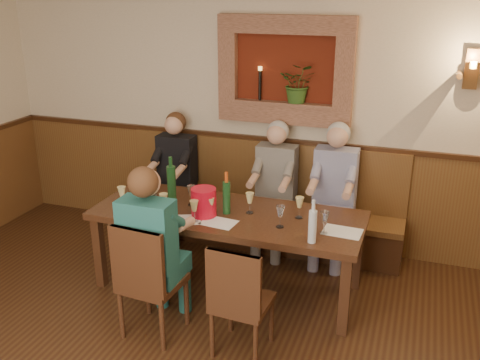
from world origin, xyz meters
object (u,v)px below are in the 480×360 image
(person_bench_left, at_px, (174,187))
(wine_bottle_green_a, at_px, (227,197))
(dining_table, at_px, (228,220))
(bench, at_px, (259,215))
(person_bench_mid, at_px, (274,200))
(wine_bottle_green_b, at_px, (172,183))
(chair_near_right, at_px, (241,320))
(person_chair_front, at_px, (155,263))
(person_bench_right, at_px, (332,206))
(chair_near_left, at_px, (153,301))
(spittoon_bucket, at_px, (204,202))
(water_bottle, at_px, (313,225))

(person_bench_left, height_order, wine_bottle_green_a, person_bench_left)
(dining_table, height_order, bench, bench)
(person_bench_mid, xyz_separation_m, wine_bottle_green_a, (-0.19, -0.86, 0.34))
(bench, height_order, wine_bottle_green_b, wine_bottle_green_b)
(chair_near_right, distance_m, wine_bottle_green_a, 1.12)
(person_chair_front, bearing_deg, person_bench_mid, 72.45)
(person_chair_front, bearing_deg, person_bench_right, 55.44)
(person_chair_front, height_order, wine_bottle_green_a, person_chair_front)
(dining_table, xyz_separation_m, wine_bottle_green_b, (-0.58, 0.08, 0.25))
(wine_bottle_green_a, bearing_deg, chair_near_left, -111.01)
(person_chair_front, relative_size, wine_bottle_green_b, 3.32)
(chair_near_left, bearing_deg, spittoon_bucket, 82.87)
(chair_near_left, distance_m, water_bottle, 1.40)
(person_bench_left, distance_m, person_bench_mid, 1.13)
(chair_near_left, bearing_deg, chair_near_right, 5.96)
(chair_near_left, xyz_separation_m, water_bottle, (1.15, 0.52, 0.61))
(chair_near_right, bearing_deg, person_chair_front, 178.72)
(person_bench_mid, relative_size, wine_bottle_green_b, 3.23)
(person_bench_mid, bearing_deg, dining_table, -102.90)
(chair_near_left, distance_m, person_bench_right, 2.05)
(bench, xyz_separation_m, chair_near_left, (-0.32, -1.79, -0.04))
(chair_near_right, bearing_deg, bench, 106.45)
(person_bench_mid, distance_m, wine_bottle_green_b, 1.14)
(person_bench_left, bearing_deg, dining_table, -41.92)
(dining_table, bearing_deg, spittoon_bucket, -142.41)
(chair_near_left, bearing_deg, person_chair_front, 93.38)
(wine_bottle_green_b, height_order, water_bottle, wine_bottle_green_b)
(wine_bottle_green_a, xyz_separation_m, water_bottle, (0.83, -0.31, -0.01))
(bench, distance_m, person_bench_left, 0.97)
(wine_bottle_green_b, bearing_deg, bench, 55.83)
(bench, xyz_separation_m, person_bench_right, (0.79, -0.11, 0.26))
(dining_table, relative_size, person_bench_left, 1.74)
(dining_table, xyz_separation_m, person_bench_mid, (0.19, 0.84, -0.11))
(chair_near_left, relative_size, person_bench_right, 0.70)
(person_bench_left, height_order, person_chair_front, person_chair_front)
(person_bench_left, xyz_separation_m, wine_bottle_green_b, (0.35, -0.75, 0.36))
(bench, bearing_deg, person_bench_mid, -28.50)
(person_bench_mid, bearing_deg, spittoon_bucket, -110.48)
(bench, relative_size, person_bench_right, 2.12)
(wine_bottle_green_a, bearing_deg, person_chair_front, -112.75)
(person_bench_left, xyz_separation_m, person_bench_mid, (1.13, 0.00, -0.00))
(person_bench_mid, height_order, person_bench_right, person_bench_right)
(dining_table, relative_size, person_bench_mid, 1.74)
(person_bench_mid, bearing_deg, person_bench_left, -180.00)
(wine_bottle_green_a, distance_m, wine_bottle_green_b, 0.59)
(person_bench_left, bearing_deg, wine_bottle_green_a, -42.57)
(person_bench_mid, distance_m, wine_bottle_green_a, 0.94)
(person_bench_mid, relative_size, person_bench_right, 0.97)
(person_bench_right, bearing_deg, chair_near_left, -123.42)
(person_bench_right, relative_size, water_bottle, 3.97)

